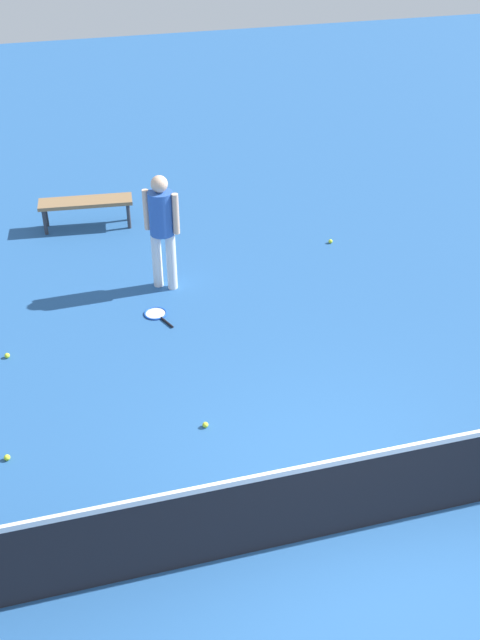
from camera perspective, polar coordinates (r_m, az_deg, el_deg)
name	(u,v)px	position (r m, az deg, el deg)	size (l,w,h in m)	color
ground_plane	(353,529)	(7.37, 8.68, -15.59)	(40.00, 40.00, 0.00)	#265693
court_net	(357,492)	(7.00, 9.03, -12.93)	(10.09, 0.09, 1.07)	#4C4C51
player_near_side	(162,223)	(10.26, -6.04, 7.42)	(0.49, 0.47, 1.70)	white
tennis_racket_near_player	(157,314)	(10.11, -6.44, 0.44)	(0.41, 0.60, 0.03)	blue
tennis_ball_near_player	(7,458)	(8.26, -17.49, -10.06)	(0.07, 0.07, 0.07)	#C6E033
tennis_ball_by_net	(330,241)	(11.90, 6.98, 6.03)	(0.07, 0.07, 0.07)	#C6E033
tennis_ball_midcourt	(205,425)	(8.27, -2.68, -8.06)	(0.07, 0.07, 0.07)	#C6E033
tennis_ball_baseline	(7,356)	(9.69, -17.49, -2.63)	(0.07, 0.07, 0.07)	#C6E033
courtside_bench	(86,204)	(12.42, -11.79, 8.75)	(1.53, 0.55, 0.48)	olive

